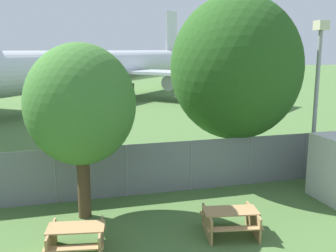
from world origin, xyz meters
TOP-DOWN VIEW (x-y plane):
  - perimeter_fence at (0.00, 9.62)m, footprint 56.07×0.07m
  - airplane at (0.72, 39.64)m, footprint 30.65×33.97m
  - picnic_bench_near_cabin at (-0.08, 5.71)m, footprint 1.82×1.66m
  - picnic_bench_open_grass at (-4.55, 5.79)m, footprint 1.73×1.63m
  - tree_behind_benches at (-4.18, 8.13)m, footprint 3.47×3.47m
  - tree_far_right at (2.23, 10.60)m, footprint 5.37×5.37m
  - light_mast at (4.92, 8.92)m, footprint 0.44×0.44m

SIDE VIEW (x-z plane):
  - picnic_bench_open_grass at x=-4.55m, z-range 0.09..0.85m
  - picnic_bench_near_cabin at x=-0.08m, z-range 0.09..0.85m
  - perimeter_fence at x=0.00m, z-range 0.00..1.99m
  - airplane at x=0.72m, z-range -1.91..8.87m
  - tree_behind_benches at x=-4.18m, z-range 0.90..6.55m
  - light_mast at x=4.92m, z-range 0.82..7.33m
  - tree_far_right at x=2.23m, z-range 0.85..8.51m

